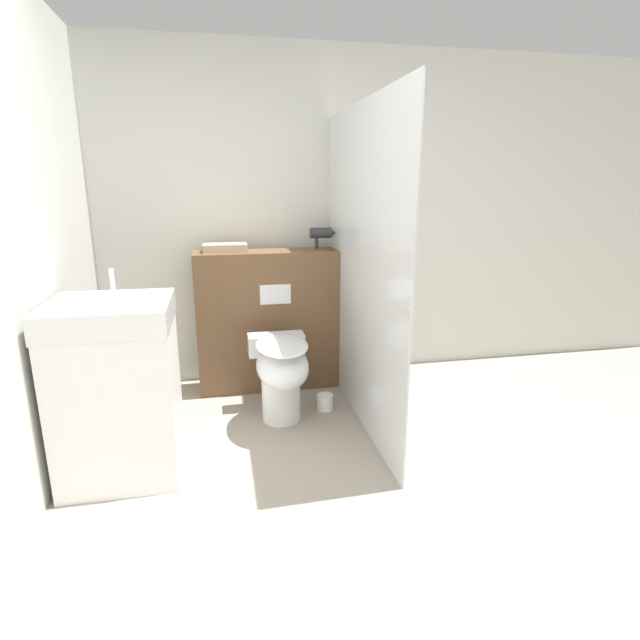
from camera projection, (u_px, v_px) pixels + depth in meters
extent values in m
plane|color=#9E9384|center=(358.00, 555.00, 2.10)|extent=(12.00, 12.00, 0.00)
cube|color=silver|center=(284.00, 219.00, 3.84)|extent=(8.00, 0.06, 2.50)
cube|color=brown|center=(274.00, 320.00, 3.76)|extent=(1.13, 0.30, 1.04)
cube|color=white|center=(275.00, 295.00, 3.55)|extent=(0.22, 0.01, 0.14)
cube|color=silver|center=(360.00, 270.00, 3.12)|extent=(0.01, 1.75, 1.98)
sphere|color=#B2B2B7|center=(410.00, 308.00, 2.34)|extent=(0.04, 0.04, 0.04)
cylinder|color=white|center=(281.00, 392.00, 3.27)|extent=(0.25, 0.25, 0.38)
ellipsoid|color=white|center=(282.00, 366.00, 3.13)|extent=(0.33, 0.53, 0.26)
ellipsoid|color=white|center=(282.00, 345.00, 3.09)|extent=(0.32, 0.52, 0.02)
cube|color=white|center=(276.00, 344.00, 3.41)|extent=(0.38, 0.15, 0.14)
cube|color=white|center=(120.00, 401.00, 2.63)|extent=(0.59, 0.56, 0.82)
cube|color=white|center=(110.00, 314.00, 2.50)|extent=(0.60, 0.57, 0.13)
cylinder|color=silver|center=(112.00, 282.00, 2.61)|extent=(0.02, 0.02, 0.14)
cylinder|color=#2D2D33|center=(321.00, 233.00, 3.70)|extent=(0.16, 0.08, 0.08)
cone|color=#2D2D33|center=(333.00, 233.00, 3.72)|extent=(0.03, 0.07, 0.07)
cylinder|color=#2D2D33|center=(317.00, 241.00, 3.71)|extent=(0.03, 0.03, 0.11)
cube|color=tan|center=(225.00, 248.00, 3.56)|extent=(0.31, 0.18, 0.06)
cylinder|color=white|center=(325.00, 402.00, 3.45)|extent=(0.11, 0.11, 0.11)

